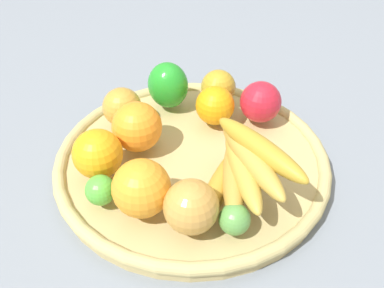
{
  "coord_description": "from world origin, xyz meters",
  "views": [
    {
      "loc": [
        0.46,
        0.31,
        0.51
      ],
      "look_at": [
        0.0,
        0.0,
        0.05
      ],
      "focal_mm": 41.37,
      "sensor_mm": 36.0,
      "label": 1
    }
  ],
  "objects_px": {
    "banana_bunch": "(242,168)",
    "orange_3": "(137,127)",
    "orange_1": "(141,188)",
    "lime_0": "(100,190)",
    "orange_2": "(98,154)",
    "bell_pepper": "(168,85)",
    "lime_1": "(235,219)",
    "apple_2": "(218,87)",
    "apple_0": "(191,207)",
    "apple_1": "(261,102)",
    "orange_0": "(215,105)",
    "apple_3": "(122,107)"
  },
  "relations": [
    {
      "from": "orange_1",
      "to": "banana_bunch",
      "type": "bearing_deg",
      "value": 139.0
    },
    {
      "from": "orange_3",
      "to": "orange_1",
      "type": "distance_m",
      "value": 0.14
    },
    {
      "from": "apple_0",
      "to": "apple_3",
      "type": "distance_m",
      "value": 0.27
    },
    {
      "from": "banana_bunch",
      "to": "apple_3",
      "type": "xyz_separation_m",
      "value": [
        -0.03,
        -0.26,
        -0.01
      ]
    },
    {
      "from": "orange_2",
      "to": "orange_1",
      "type": "relative_size",
      "value": 0.93
    },
    {
      "from": "lime_1",
      "to": "apple_2",
      "type": "bearing_deg",
      "value": -144.1
    },
    {
      "from": "lime_1",
      "to": "orange_0",
      "type": "bearing_deg",
      "value": -141.73
    },
    {
      "from": "apple_3",
      "to": "apple_2",
      "type": "height_order",
      "value": "apple_3"
    },
    {
      "from": "apple_0",
      "to": "apple_3",
      "type": "xyz_separation_m",
      "value": [
        -0.13,
        -0.23,
        -0.0
      ]
    },
    {
      "from": "orange_2",
      "to": "orange_1",
      "type": "bearing_deg",
      "value": 78.44
    },
    {
      "from": "apple_1",
      "to": "apple_3",
      "type": "distance_m",
      "value": 0.24
    },
    {
      "from": "apple_0",
      "to": "apple_1",
      "type": "bearing_deg",
      "value": -171.71
    },
    {
      "from": "orange_3",
      "to": "lime_1",
      "type": "distance_m",
      "value": 0.23
    },
    {
      "from": "lime_0",
      "to": "orange_2",
      "type": "bearing_deg",
      "value": -134.45
    },
    {
      "from": "apple_0",
      "to": "bell_pepper",
      "type": "bearing_deg",
      "value": -137.24
    },
    {
      "from": "apple_3",
      "to": "banana_bunch",
      "type": "bearing_deg",
      "value": 83.12
    },
    {
      "from": "banana_bunch",
      "to": "orange_2",
      "type": "height_order",
      "value": "banana_bunch"
    },
    {
      "from": "orange_0",
      "to": "lime_1",
      "type": "bearing_deg",
      "value": 38.27
    },
    {
      "from": "orange_2",
      "to": "lime_1",
      "type": "height_order",
      "value": "orange_2"
    },
    {
      "from": "bell_pepper",
      "to": "apple_3",
      "type": "xyz_separation_m",
      "value": [
        0.09,
        -0.03,
        -0.01
      ]
    },
    {
      "from": "bell_pepper",
      "to": "lime_0",
      "type": "distance_m",
      "value": 0.26
    },
    {
      "from": "bell_pepper",
      "to": "banana_bunch",
      "type": "bearing_deg",
      "value": -34.02
    },
    {
      "from": "apple_1",
      "to": "lime_1",
      "type": "relative_size",
      "value": 1.67
    },
    {
      "from": "orange_1",
      "to": "lime_1",
      "type": "bearing_deg",
      "value": 107.5
    },
    {
      "from": "orange_3",
      "to": "apple_3",
      "type": "distance_m",
      "value": 0.07
    },
    {
      "from": "orange_2",
      "to": "lime_1",
      "type": "xyz_separation_m",
      "value": [
        -0.02,
        0.23,
        -0.02
      ]
    },
    {
      "from": "orange_1",
      "to": "apple_3",
      "type": "height_order",
      "value": "orange_1"
    },
    {
      "from": "bell_pepper",
      "to": "orange_1",
      "type": "height_order",
      "value": "bell_pepper"
    },
    {
      "from": "banana_bunch",
      "to": "orange_0",
      "type": "xyz_separation_m",
      "value": [
        -0.13,
        -0.12,
        -0.01
      ]
    },
    {
      "from": "orange_2",
      "to": "lime_1",
      "type": "relative_size",
      "value": 1.76
    },
    {
      "from": "banana_bunch",
      "to": "orange_3",
      "type": "bearing_deg",
      "value": -88.27
    },
    {
      "from": "banana_bunch",
      "to": "apple_3",
      "type": "relative_size",
      "value": 2.6
    },
    {
      "from": "orange_0",
      "to": "apple_3",
      "type": "height_order",
      "value": "same"
    },
    {
      "from": "orange_2",
      "to": "bell_pepper",
      "type": "distance_m",
      "value": 0.21
    },
    {
      "from": "orange_2",
      "to": "apple_2",
      "type": "height_order",
      "value": "orange_2"
    },
    {
      "from": "orange_1",
      "to": "lime_0",
      "type": "bearing_deg",
      "value": -69.51
    },
    {
      "from": "orange_1",
      "to": "lime_0",
      "type": "xyz_separation_m",
      "value": [
        0.02,
        -0.06,
        -0.02
      ]
    },
    {
      "from": "banana_bunch",
      "to": "apple_2",
      "type": "bearing_deg",
      "value": -140.16
    },
    {
      "from": "orange_2",
      "to": "apple_2",
      "type": "bearing_deg",
      "value": 170.17
    },
    {
      "from": "apple_2",
      "to": "lime_0",
      "type": "distance_m",
      "value": 0.32
    },
    {
      "from": "apple_1",
      "to": "orange_1",
      "type": "height_order",
      "value": "orange_1"
    },
    {
      "from": "bell_pepper",
      "to": "orange_2",
      "type": "bearing_deg",
      "value": -89.05
    },
    {
      "from": "orange_2",
      "to": "apple_3",
      "type": "xyz_separation_m",
      "value": [
        -0.12,
        -0.06,
        -0.0
      ]
    },
    {
      "from": "apple_1",
      "to": "apple_2",
      "type": "distance_m",
      "value": 0.09
    },
    {
      "from": "apple_0",
      "to": "apple_2",
      "type": "distance_m",
      "value": 0.31
    },
    {
      "from": "orange_0",
      "to": "apple_3",
      "type": "xyz_separation_m",
      "value": [
        0.1,
        -0.13,
        -0.0
      ]
    },
    {
      "from": "banana_bunch",
      "to": "orange_2",
      "type": "relative_size",
      "value": 2.32
    },
    {
      "from": "banana_bunch",
      "to": "bell_pepper",
      "type": "xyz_separation_m",
      "value": [
        -0.12,
        -0.22,
        -0.0
      ]
    },
    {
      "from": "orange_0",
      "to": "apple_0",
      "type": "bearing_deg",
      "value": 24.68
    },
    {
      "from": "bell_pepper",
      "to": "lime_0",
      "type": "bearing_deg",
      "value": -80.5
    }
  ]
}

